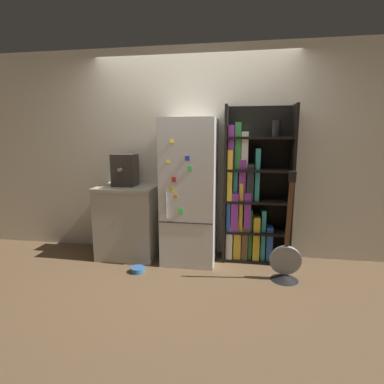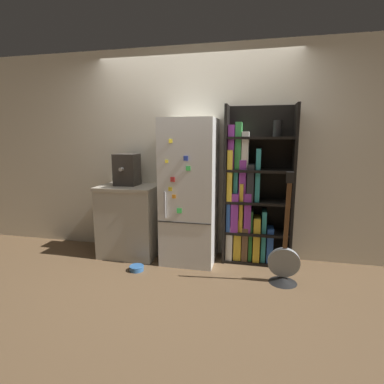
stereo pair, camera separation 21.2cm
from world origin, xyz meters
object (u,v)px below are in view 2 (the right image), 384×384
pet_bowl (137,268)px  guitar (284,267)px  espresso_machine (127,170)px  refrigerator (190,192)px  bookshelf (250,197)px

pet_bowl → guitar: bearing=2.2°
guitar → espresso_machine: bearing=167.2°
pet_bowl → refrigerator: bearing=40.7°
guitar → bookshelf: bearing=125.4°
bookshelf → pet_bowl: bearing=-154.2°
bookshelf → guitar: (0.38, -0.54, -0.62)m
guitar → pet_bowl: guitar is taller
espresso_machine → pet_bowl: bearing=-58.7°
refrigerator → guitar: 1.35m
bookshelf → guitar: size_ratio=1.58×
refrigerator → guitar: (1.09, -0.39, -0.69)m
refrigerator → guitar: size_ratio=1.45×
refrigerator → pet_bowl: refrigerator is taller
guitar → refrigerator: bearing=160.4°
refrigerator → espresso_machine: size_ratio=4.37×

